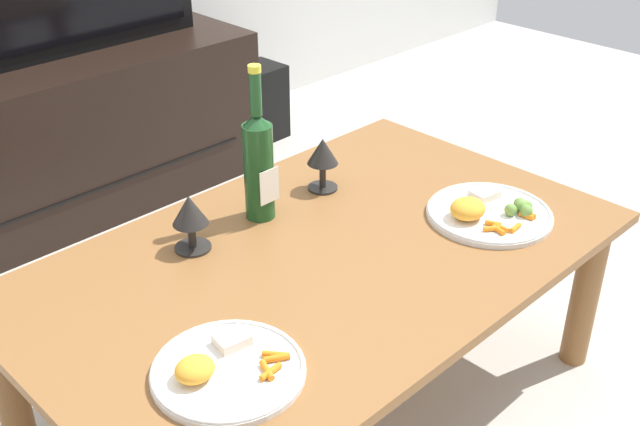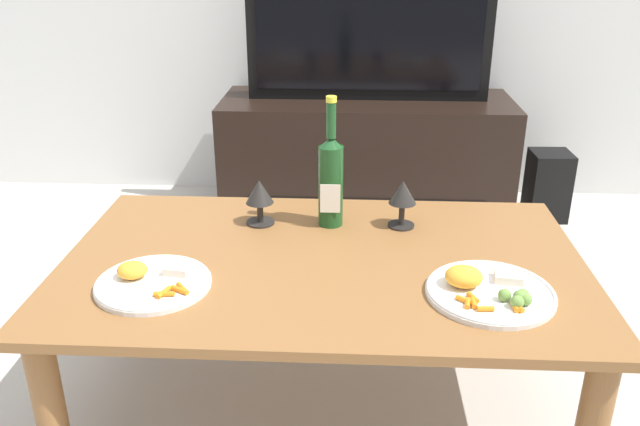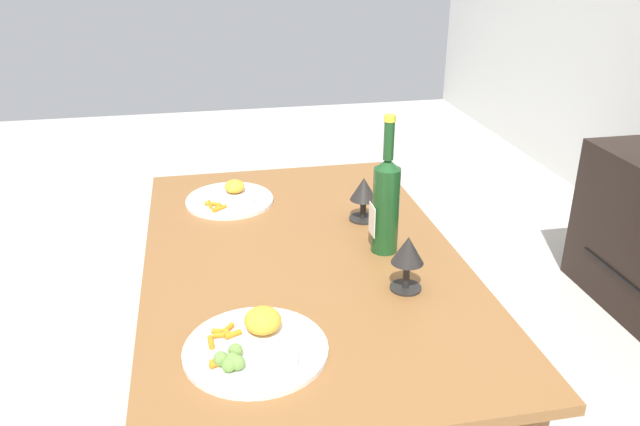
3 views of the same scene
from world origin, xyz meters
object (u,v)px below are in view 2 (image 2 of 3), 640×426
object	(u,v)px
dinner_plate_right	(488,290)
goblet_left	(259,195)
dinner_plate_left	(152,281)
wine_bottle	(331,177)
tv_stand	(365,157)
goblet_right	(403,195)
floor_speaker	(548,185)
dining_table	(323,281)
tv_screen	(369,31)

from	to	relation	value
dinner_plate_right	goblet_left	bearing A→B (deg)	146.97
dinner_plate_left	dinner_plate_right	bearing A→B (deg)	-0.17
wine_bottle	goblet_left	world-z (taller)	wine_bottle
wine_bottle	goblet_left	bearing A→B (deg)	-178.52
wine_bottle	goblet_left	distance (m)	0.21
wine_bottle	dinner_plate_right	bearing A→B (deg)	-45.31
tv_stand	goblet_left	xyz separation A→B (m)	(-0.32, -1.15, 0.27)
tv_stand	dinner_plate_right	distance (m)	1.57
goblet_left	goblet_right	distance (m)	0.41
floor_speaker	goblet_right	bearing A→B (deg)	-125.66
goblet_left	goblet_right	world-z (taller)	goblet_right
tv_stand	goblet_right	size ratio (longest dim) A/B	9.33
floor_speaker	goblet_left	size ratio (longest dim) A/B	2.38
floor_speaker	goblet_right	distance (m)	1.42
tv_stand	dinner_plate_right	size ratio (longest dim) A/B	4.35
wine_bottle	dinner_plate_left	xyz separation A→B (m)	(-0.41, -0.38, -0.13)
goblet_left	dining_table	bearing A→B (deg)	-48.22
tv_screen	dining_table	bearing A→B (deg)	-95.45
dinner_plate_left	dinner_plate_right	world-z (taller)	dinner_plate_right
goblet_right	tv_stand	bearing A→B (deg)	94.16
dining_table	dinner_plate_left	size ratio (longest dim) A/B	4.89
dining_table	dinner_plate_right	bearing A→B (deg)	-22.79
floor_speaker	goblet_left	xyz separation A→B (m)	(-1.16, -1.13, 0.38)
dinner_plate_right	tv_stand	bearing A→B (deg)	99.67
dining_table	wine_bottle	bearing A→B (deg)	87.10
dining_table	goblet_left	distance (m)	0.33
tv_stand	floor_speaker	distance (m)	0.85
goblet_left	floor_speaker	bearing A→B (deg)	44.32
wine_bottle	dinner_plate_right	world-z (taller)	wine_bottle
tv_stand	goblet_left	bearing A→B (deg)	-105.60
tv_stand	goblet_left	distance (m)	1.23
wine_bottle	dinner_plate_left	world-z (taller)	wine_bottle
tv_stand	dinner_plate_right	world-z (taller)	tv_stand
dining_table	goblet_left	xyz separation A→B (m)	(-0.19, 0.21, 0.15)
wine_bottle	dinner_plate_right	xyz separation A→B (m)	(0.38, -0.38, -0.13)
tv_screen	floor_speaker	xyz separation A→B (m)	(0.84, -0.02, -0.68)
goblet_right	dinner_plate_right	size ratio (longest dim) A/B	0.47
wine_bottle	dinner_plate_right	distance (m)	0.56
dinner_plate_left	goblet_left	bearing A→B (deg)	61.17
floor_speaker	tv_screen	bearing A→B (deg)	176.85
goblet_left	dinner_plate_left	distance (m)	0.44
goblet_right	tv_screen	bearing A→B (deg)	94.17
goblet_left	dinner_plate_left	xyz separation A→B (m)	(-0.21, -0.38, -0.08)
tv_stand	dinner_plate_left	xyz separation A→B (m)	(-0.53, -1.53, 0.19)
dinner_plate_right	tv_screen	bearing A→B (deg)	99.68
wine_bottle	dining_table	bearing A→B (deg)	-92.90
goblet_right	goblet_left	bearing A→B (deg)	180.00
tv_screen	floor_speaker	bearing A→B (deg)	-1.16
tv_screen	wine_bottle	size ratio (longest dim) A/B	2.82
wine_bottle	goblet_right	distance (m)	0.21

